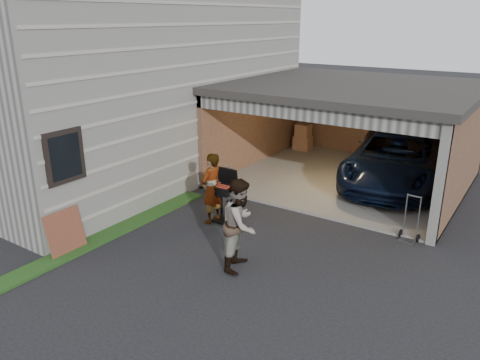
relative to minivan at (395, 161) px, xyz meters
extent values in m
plane|color=black|center=(-2.05, -6.90, -0.74)|extent=(80.00, 80.00, 0.00)
cube|color=#474744|center=(-8.05, -2.90, 2.01)|extent=(7.00, 11.00, 5.50)
cube|color=#193814|center=(-4.30, -7.90, -0.71)|extent=(0.50, 8.00, 0.06)
cube|color=#605E59|center=(-1.30, -0.40, -0.71)|extent=(6.50, 6.00, 0.06)
cube|color=#4F3125|center=(-1.30, 2.53, 0.61)|extent=(6.50, 0.15, 2.70)
cube|color=#4F3125|center=(1.87, -0.40, 0.61)|extent=(0.15, 6.00, 2.70)
cube|color=#4F3125|center=(-4.48, -0.40, 0.61)|extent=(0.15, 6.00, 2.70)
cube|color=#2D2B28|center=(-1.30, -0.40, 2.06)|extent=(6.80, 6.30, 0.20)
cube|color=#474744|center=(-1.30, -3.32, 1.78)|extent=(6.50, 0.16, 0.36)
cube|color=beige|center=(-1.30, -2.10, 1.88)|extent=(6.00, 2.40, 0.06)
cube|color=#474744|center=(1.85, -3.35, 0.61)|extent=(0.20, 0.18, 2.70)
cube|color=brown|center=(-3.85, 1.80, -0.43)|extent=(0.60, 0.50, 0.50)
cube|color=brown|center=(-3.85, 1.80, 0.05)|extent=(0.50, 0.45, 0.45)
cube|color=brown|center=(1.15, 1.70, -0.38)|extent=(0.55, 0.50, 0.60)
cube|color=brown|center=(1.33, 2.30, 0.46)|extent=(0.24, 0.43, 2.20)
imported|color=black|center=(0.00, 0.00, 0.00)|extent=(3.17, 5.60, 1.48)
imported|color=#AAC6D6|center=(-2.82, -5.06, 0.12)|extent=(0.42, 0.63, 1.71)
imported|color=#4F301F|center=(-1.06, -6.46, 0.18)|extent=(0.89, 1.03, 1.83)
cube|color=black|center=(-2.65, -4.90, -0.72)|extent=(0.37, 0.37, 0.04)
cylinder|color=black|center=(-2.65, -4.90, -0.35)|extent=(0.06, 0.06, 0.73)
cube|color=black|center=(-2.65, -4.90, 0.07)|extent=(0.58, 0.40, 0.17)
cube|color=#59595B|center=(-2.65, -4.90, 0.15)|extent=(0.52, 0.35, 0.01)
cube|color=black|center=(-2.65, -4.65, 0.34)|extent=(0.58, 0.10, 0.40)
cylinder|color=silver|center=(-2.30, -4.99, -0.51)|extent=(0.41, 0.41, 0.47)
cube|color=brown|center=(-4.39, -8.00, -0.28)|extent=(0.23, 0.84, 0.92)
cube|color=slate|center=(1.38, -3.50, -0.72)|extent=(0.36, 0.24, 0.04)
cylinder|color=black|center=(1.19, -3.37, -0.65)|extent=(0.05, 0.18, 0.18)
cylinder|color=black|center=(1.58, -3.40, -0.65)|extent=(0.05, 0.18, 0.18)
cylinder|color=slate|center=(1.24, -3.37, -0.20)|extent=(0.03, 0.03, 1.03)
cylinder|color=slate|center=(1.53, -3.40, -0.20)|extent=(0.03, 0.03, 1.03)
cylinder|color=slate|center=(1.39, -3.38, 0.29)|extent=(0.30, 0.05, 0.03)
camera|label=1|loc=(3.49, -13.26, 3.94)|focal=35.00mm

